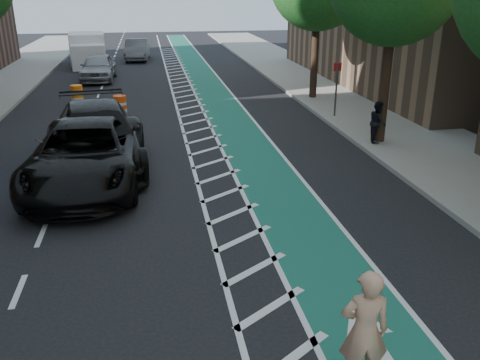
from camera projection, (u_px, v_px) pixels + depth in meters
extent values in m
plane|color=black|center=(183.00, 276.00, 10.40)|extent=(120.00, 120.00, 0.00)
cube|color=#1C624B|center=(241.00, 136.00, 20.08)|extent=(2.00, 90.00, 0.01)
cube|color=silver|center=(203.00, 138.00, 19.83)|extent=(1.40, 90.00, 0.01)
cube|color=gray|center=(394.00, 127.00, 21.12)|extent=(5.00, 90.00, 0.15)
cube|color=gray|center=(338.00, 129.00, 20.72)|extent=(0.12, 90.00, 0.16)
cylinder|color=#382619|center=(385.00, 86.00, 18.26)|extent=(0.36, 0.36, 4.40)
cylinder|color=#382619|center=(315.00, 57.00, 25.61)|extent=(0.36, 0.36, 4.40)
cylinder|color=#4C4C4C|center=(336.00, 92.00, 22.24)|extent=(0.08, 0.08, 2.40)
cube|color=red|center=(338.00, 67.00, 21.85)|extent=(0.35, 0.02, 0.35)
imported|color=tan|center=(364.00, 331.00, 7.07)|extent=(0.77, 0.57, 1.93)
imported|color=black|center=(86.00, 154.00, 14.97)|extent=(3.35, 6.81, 1.86)
imported|color=black|center=(97.00, 136.00, 16.58)|extent=(3.52, 6.99, 1.95)
imported|color=#939297|center=(98.00, 67.00, 31.70)|extent=(2.11, 4.89, 1.64)
imported|color=#59595E|center=(137.00, 50.00, 40.49)|extent=(2.02, 5.01, 1.62)
imported|color=black|center=(378.00, 122.00, 18.55)|extent=(0.76, 0.87, 1.52)
cube|color=white|center=(87.00, 49.00, 38.27)|extent=(2.88, 3.89, 2.28)
cube|color=white|center=(88.00, 57.00, 35.93)|extent=(2.46, 2.06, 1.71)
cylinder|color=black|center=(74.00, 65.00, 35.41)|extent=(0.37, 0.82, 0.80)
cylinder|color=black|center=(104.00, 64.00, 35.95)|extent=(0.37, 0.82, 0.80)
cylinder|color=black|center=(75.00, 58.00, 39.08)|extent=(0.37, 0.82, 0.80)
cylinder|color=black|center=(102.00, 57.00, 39.62)|extent=(0.37, 0.82, 0.80)
cylinder|color=orange|center=(52.00, 181.00, 14.22)|extent=(0.51, 0.51, 0.88)
cylinder|color=silver|center=(53.00, 186.00, 14.27)|extent=(0.52, 0.52, 0.12)
cylinder|color=silver|center=(52.00, 177.00, 14.17)|extent=(0.52, 0.52, 0.12)
cylinder|color=black|center=(54.00, 195.00, 14.37)|extent=(0.65, 0.65, 0.04)
cylinder|color=#F54C0C|center=(120.00, 107.00, 22.80)|extent=(0.57, 0.57, 0.99)
cylinder|color=silver|center=(120.00, 110.00, 22.85)|extent=(0.58, 0.58, 0.13)
cylinder|color=silver|center=(120.00, 103.00, 22.74)|extent=(0.58, 0.58, 0.13)
cylinder|color=black|center=(121.00, 117.00, 22.96)|extent=(0.72, 0.72, 0.04)
cylinder|color=orange|center=(77.00, 95.00, 25.13)|extent=(0.58, 0.58, 1.00)
cylinder|color=silver|center=(78.00, 99.00, 25.19)|extent=(0.59, 0.59, 0.13)
cylinder|color=silver|center=(77.00, 92.00, 25.08)|extent=(0.59, 0.59, 0.13)
cylinder|color=black|center=(78.00, 105.00, 25.30)|extent=(0.73, 0.73, 0.04)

